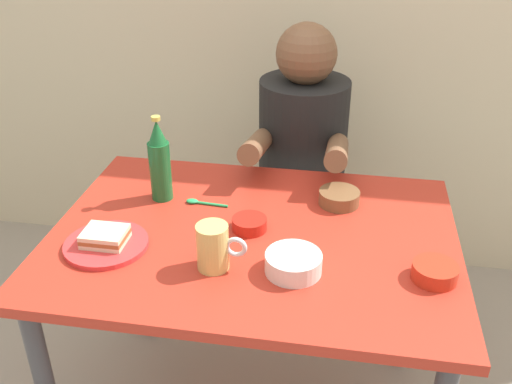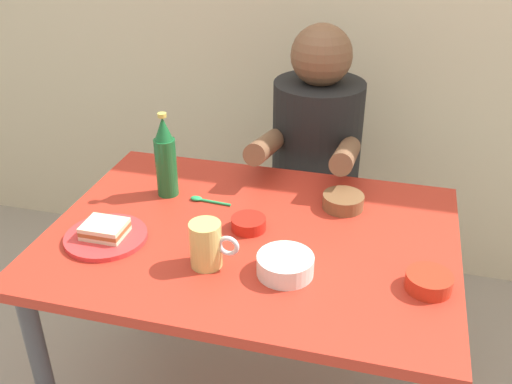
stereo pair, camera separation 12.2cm
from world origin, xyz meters
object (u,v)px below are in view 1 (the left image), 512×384
(person_seated, at_px, (303,136))
(sauce_bowl_chili, at_px, (435,271))
(stool, at_px, (299,232))
(beer_bottle, at_px, (160,162))
(plate_orange, at_px, (106,244))
(dining_table, at_px, (253,261))
(sandwich, at_px, (105,236))
(beer_mug, at_px, (214,247))

(person_seated, distance_m, sauce_bowl_chili, 0.84)
(stool, height_order, beer_bottle, beer_bottle)
(plate_orange, bearing_deg, sauce_bowl_chili, 0.21)
(dining_table, relative_size, plate_orange, 5.00)
(sauce_bowl_chili, bearing_deg, sandwich, -179.79)
(beer_bottle, distance_m, sauce_bowl_chili, 0.82)
(dining_table, xyz_separation_m, beer_bottle, (-0.30, 0.15, 0.21))
(stool, xyz_separation_m, plate_orange, (-0.44, -0.76, 0.40))
(dining_table, relative_size, beer_mug, 8.73)
(sauce_bowl_chili, bearing_deg, dining_table, 164.78)
(person_seated, relative_size, plate_orange, 3.27)
(stool, bearing_deg, person_seated, -90.00)
(stool, relative_size, plate_orange, 2.05)
(dining_table, bearing_deg, beer_mug, -111.79)
(dining_table, xyz_separation_m, sauce_bowl_chili, (0.47, -0.13, 0.12))
(plate_orange, bearing_deg, person_seated, 59.41)
(person_seated, distance_m, plate_orange, 0.87)
(sandwich, bearing_deg, dining_table, 19.43)
(dining_table, distance_m, beer_mug, 0.24)
(sandwich, height_order, beer_mug, beer_mug)
(stool, distance_m, sandwich, 0.98)
(person_seated, xyz_separation_m, plate_orange, (-0.44, -0.75, -0.02))
(beer_mug, bearing_deg, stool, 79.90)
(dining_table, bearing_deg, plate_orange, -160.57)
(person_seated, relative_size, beer_bottle, 2.75)
(person_seated, height_order, beer_bottle, person_seated)
(stool, bearing_deg, beer_bottle, -127.92)
(beer_mug, bearing_deg, sauce_bowl_chili, 4.53)
(stool, height_order, person_seated, person_seated)
(plate_orange, bearing_deg, dining_table, 19.43)
(sandwich, bearing_deg, stool, 59.78)
(dining_table, height_order, sauce_bowl_chili, sauce_bowl_chili)
(stool, xyz_separation_m, sandwich, (-0.44, -0.76, 0.42))
(stool, xyz_separation_m, beer_bottle, (-0.38, -0.48, 0.51))
(beer_mug, bearing_deg, beer_bottle, 126.70)
(plate_orange, bearing_deg, beer_bottle, 76.64)
(sandwich, bearing_deg, beer_bottle, 76.64)
(dining_table, xyz_separation_m, stool, (0.07, 0.63, -0.30))
(dining_table, height_order, person_seated, person_seated)
(stool, height_order, plate_orange, plate_orange)
(dining_table, relative_size, stool, 2.44)
(beer_mug, relative_size, beer_bottle, 0.48)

